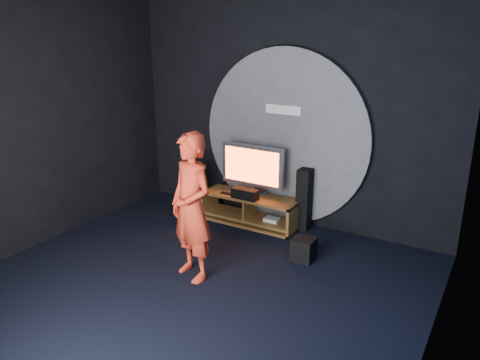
% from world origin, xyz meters
% --- Properties ---
extents(floor, '(5.00, 5.00, 0.00)m').
position_xyz_m(floor, '(0.00, 0.00, 0.00)').
color(floor, black).
rests_on(floor, ground).
extents(back_wall, '(5.00, 0.04, 3.50)m').
position_xyz_m(back_wall, '(0.00, 2.50, 1.75)').
color(back_wall, black).
rests_on(back_wall, ground).
extents(left_wall, '(0.04, 5.00, 3.50)m').
position_xyz_m(left_wall, '(-2.50, 0.00, 1.75)').
color(left_wall, black).
rests_on(left_wall, ground).
extents(right_wall, '(0.04, 5.00, 3.50)m').
position_xyz_m(right_wall, '(2.50, 0.00, 1.75)').
color(right_wall, black).
rests_on(right_wall, ground).
extents(wall_disc_panel, '(2.60, 0.11, 2.60)m').
position_xyz_m(wall_disc_panel, '(0.00, 2.44, 1.30)').
color(wall_disc_panel, '#515156').
rests_on(wall_disc_panel, ground).
extents(media_console, '(1.50, 0.45, 0.45)m').
position_xyz_m(media_console, '(-0.34, 2.05, 0.19)').
color(media_console, brown).
rests_on(media_console, ground).
extents(tv, '(1.00, 0.22, 0.76)m').
position_xyz_m(tv, '(-0.35, 2.12, 0.86)').
color(tv, silver).
rests_on(tv, media_console).
extents(center_speaker, '(0.40, 0.15, 0.15)m').
position_xyz_m(center_speaker, '(-0.35, 1.90, 0.53)').
color(center_speaker, black).
rests_on(center_speaker, media_console).
extents(remote, '(0.18, 0.05, 0.02)m').
position_xyz_m(remote, '(-0.69, 1.93, 0.46)').
color(remote, black).
rests_on(remote, media_console).
extents(tower_speaker_left, '(0.18, 0.21, 0.92)m').
position_xyz_m(tower_speaker_left, '(-1.18, 1.65, 0.46)').
color(tower_speaker_left, black).
rests_on(tower_speaker_left, ground).
extents(tower_speaker_right, '(0.18, 0.21, 0.92)m').
position_xyz_m(tower_speaker_right, '(0.43, 2.27, 0.46)').
color(tower_speaker_right, black).
rests_on(tower_speaker_right, ground).
extents(subwoofer, '(0.27, 0.27, 0.30)m').
position_xyz_m(subwoofer, '(0.82, 1.39, 0.15)').
color(subwoofer, black).
rests_on(subwoofer, ground).
extents(player, '(0.74, 0.61, 1.76)m').
position_xyz_m(player, '(-0.15, 0.34, 0.88)').
color(player, red).
rests_on(player, ground).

